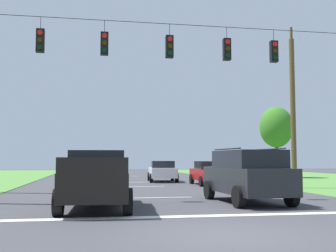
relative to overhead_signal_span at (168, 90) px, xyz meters
name	(u,v)px	position (x,y,z in m)	size (l,w,h in m)	color
ground_plane	(227,234)	(-0.05, -7.89, -4.52)	(120.00, 120.00, 0.00)	#3D3D42
stop_bar_stripe	(196,216)	(-0.05, -5.00, -4.52)	(13.87, 0.45, 0.01)	white
lane_dash_0	(163,197)	(-0.05, 1.00, -4.52)	(0.15, 2.50, 0.01)	white
lane_dash_1	(144,186)	(-0.05, 8.32, -4.52)	(0.15, 2.50, 0.01)	white
lane_dash_2	(136,182)	(-0.05, 13.12, -4.52)	(0.15, 2.50, 0.01)	white
lane_dash_3	(125,176)	(-0.05, 23.93, -4.52)	(0.15, 2.50, 0.01)	white
lane_dash_4	(122,174)	(-0.05, 29.96, -4.52)	(0.15, 2.50, 0.01)	white
overhead_signal_span	(168,90)	(0.00, 0.00, 0.00)	(16.33, 0.31, 8.01)	brown
pickup_truck	(96,179)	(-2.92, -2.50, -3.55)	(2.46, 5.48, 1.95)	black
suv_black	(247,175)	(2.75, -1.70, -3.46)	(2.37, 4.88, 2.05)	black
distant_car_crossing_white	(162,171)	(1.93, 13.64, -3.73)	(2.27, 4.42, 1.52)	silver
distant_car_oncoming	(210,173)	(4.31, 9.13, -3.73)	(2.09, 4.33, 1.52)	maroon
distant_car_far_parked	(235,171)	(7.34, 12.99, -3.73)	(4.39, 2.21, 1.52)	silver
utility_pole_mid_right	(293,110)	(8.17, 5.25, -0.05)	(0.29, 1.85, 9.31)	brown
tree_roadside_right	(276,127)	(12.90, 17.93, -0.05)	(2.94, 2.94, 6.33)	brown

